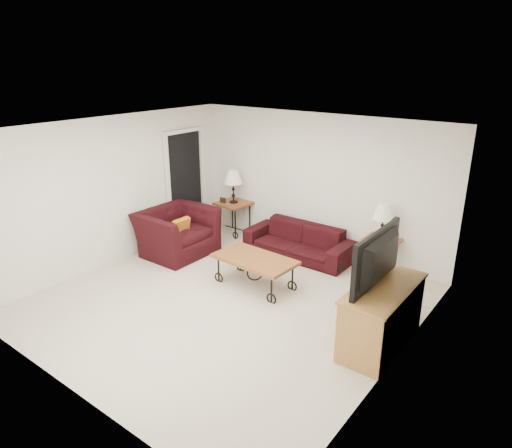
{
  "coord_description": "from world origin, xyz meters",
  "views": [
    {
      "loc": [
        3.97,
        -4.54,
        3.38
      ],
      "look_at": [
        0.0,
        0.7,
        1.0
      ],
      "focal_mm": 32.35,
      "sensor_mm": 36.0,
      "label": 1
    }
  ],
  "objects_px": {
    "side_table_right": "(379,257)",
    "coffee_table": "(255,272)",
    "sofa": "(298,241)",
    "backpack": "(338,262)",
    "lamp_right": "(383,222)",
    "side_table_left": "(234,218)",
    "tv_stand": "(382,316)",
    "lamp_left": "(233,186)",
    "television": "(386,260)",
    "armchair": "(177,232)"
  },
  "relations": [
    {
      "from": "side_table_right",
      "to": "coffee_table",
      "type": "distance_m",
      "value": 2.09
    },
    {
      "from": "sofa",
      "to": "backpack",
      "type": "relative_size",
      "value": 5.04
    },
    {
      "from": "coffee_table",
      "to": "lamp_right",
      "type": "bearing_deg",
      "value": 49.03
    },
    {
      "from": "backpack",
      "to": "coffee_table",
      "type": "bearing_deg",
      "value": -103.58
    },
    {
      "from": "lamp_right",
      "to": "television",
      "type": "xyz_separation_m",
      "value": [
        0.81,
        -1.9,
        0.25
      ]
    },
    {
      "from": "sofa",
      "to": "television",
      "type": "distance_m",
      "value": 2.97
    },
    {
      "from": "side_table_right",
      "to": "tv_stand",
      "type": "height_order",
      "value": "tv_stand"
    },
    {
      "from": "lamp_right",
      "to": "side_table_right",
      "type": "bearing_deg",
      "value": 0.0
    },
    {
      "from": "lamp_left",
      "to": "backpack",
      "type": "height_order",
      "value": "lamp_left"
    },
    {
      "from": "lamp_left",
      "to": "backpack",
      "type": "relative_size",
      "value": 1.69
    },
    {
      "from": "lamp_left",
      "to": "armchair",
      "type": "height_order",
      "value": "lamp_left"
    },
    {
      "from": "sofa",
      "to": "lamp_right",
      "type": "bearing_deg",
      "value": 7.08
    },
    {
      "from": "side_table_left",
      "to": "side_table_right",
      "type": "height_order",
      "value": "side_table_left"
    },
    {
      "from": "side_table_left",
      "to": "tv_stand",
      "type": "relative_size",
      "value": 0.49
    },
    {
      "from": "television",
      "to": "lamp_right",
      "type": "bearing_deg",
      "value": -156.94
    },
    {
      "from": "side_table_left",
      "to": "lamp_right",
      "type": "bearing_deg",
      "value": -0.0
    },
    {
      "from": "armchair",
      "to": "lamp_right",
      "type": "bearing_deg",
      "value": -67.16
    },
    {
      "from": "sofa",
      "to": "side_table_right",
      "type": "height_order",
      "value": "side_table_right"
    },
    {
      "from": "coffee_table",
      "to": "tv_stand",
      "type": "bearing_deg",
      "value": -8.34
    },
    {
      "from": "tv_stand",
      "to": "television",
      "type": "distance_m",
      "value": 0.75
    },
    {
      "from": "side_table_right",
      "to": "television",
      "type": "relative_size",
      "value": 0.5
    },
    {
      "from": "coffee_table",
      "to": "backpack",
      "type": "bearing_deg",
      "value": 55.3
    },
    {
      "from": "tv_stand",
      "to": "backpack",
      "type": "xyz_separation_m",
      "value": [
        -1.37,
        1.52,
        -0.21
      ]
    },
    {
      "from": "side_table_left",
      "to": "side_table_right",
      "type": "xyz_separation_m",
      "value": [
        3.1,
        -0.0,
        -0.03
      ]
    },
    {
      "from": "armchair",
      "to": "backpack",
      "type": "relative_size",
      "value": 3.23
    },
    {
      "from": "coffee_table",
      "to": "backpack",
      "type": "distance_m",
      "value": 1.45
    },
    {
      "from": "lamp_left",
      "to": "lamp_right",
      "type": "height_order",
      "value": "lamp_left"
    },
    {
      "from": "television",
      "to": "sofa",
      "type": "bearing_deg",
      "value": -127.26
    },
    {
      "from": "armchair",
      "to": "backpack",
      "type": "distance_m",
      "value": 2.93
    },
    {
      "from": "sofa",
      "to": "side_table_left",
      "type": "distance_m",
      "value": 1.66
    },
    {
      "from": "armchair",
      "to": "television",
      "type": "relative_size",
      "value": 1.05
    },
    {
      "from": "sofa",
      "to": "backpack",
      "type": "bearing_deg",
      "value": -12.44
    },
    {
      "from": "sofa",
      "to": "armchair",
      "type": "relative_size",
      "value": 1.56
    },
    {
      "from": "coffee_table",
      "to": "tv_stand",
      "type": "height_order",
      "value": "tv_stand"
    },
    {
      "from": "lamp_right",
      "to": "lamp_left",
      "type": "bearing_deg",
      "value": 180.0
    },
    {
      "from": "coffee_table",
      "to": "backpack",
      "type": "xyz_separation_m",
      "value": [
        0.83,
        1.2,
        -0.04
      ]
    },
    {
      "from": "side_table_left",
      "to": "lamp_right",
      "type": "relative_size",
      "value": 1.09
    },
    {
      "from": "side_table_left",
      "to": "lamp_right",
      "type": "height_order",
      "value": "lamp_right"
    },
    {
      "from": "side_table_right",
      "to": "backpack",
      "type": "height_order",
      "value": "side_table_right"
    },
    {
      "from": "coffee_table",
      "to": "armchair",
      "type": "height_order",
      "value": "armchair"
    },
    {
      "from": "armchair",
      "to": "backpack",
      "type": "height_order",
      "value": "armchair"
    },
    {
      "from": "sofa",
      "to": "side_table_left",
      "type": "relative_size",
      "value": 2.99
    },
    {
      "from": "lamp_left",
      "to": "backpack",
      "type": "bearing_deg",
      "value": -8.45
    },
    {
      "from": "lamp_right",
      "to": "coffee_table",
      "type": "height_order",
      "value": "lamp_right"
    },
    {
      "from": "tv_stand",
      "to": "television",
      "type": "bearing_deg",
      "value": 180.0
    },
    {
      "from": "tv_stand",
      "to": "television",
      "type": "relative_size",
      "value": 1.12
    },
    {
      "from": "sofa",
      "to": "lamp_left",
      "type": "bearing_deg",
      "value": 173.79
    },
    {
      "from": "coffee_table",
      "to": "armchair",
      "type": "distance_m",
      "value": 1.93
    },
    {
      "from": "tv_stand",
      "to": "side_table_right",
      "type": "bearing_deg",
      "value": 113.57
    },
    {
      "from": "side_table_right",
      "to": "sofa",
      "type": "bearing_deg",
      "value": -172.92
    }
  ]
}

